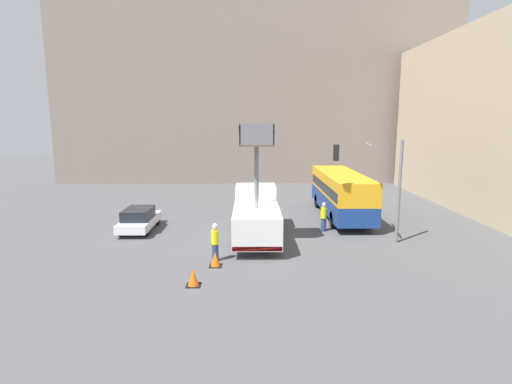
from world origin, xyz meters
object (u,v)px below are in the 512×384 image
object	(u,v)px
road_worker_directing	(324,217)
traffic_cone_mid_road	(193,278)
parked_car_curbside	(139,219)
traffic_cone_near_truck	(215,260)
road_worker_near_truck	(215,242)
city_bus	(341,191)
traffic_light_pole	(376,173)
utility_truck	(256,213)

from	to	relation	value
road_worker_directing	traffic_cone_mid_road	distance (m)	10.84
road_worker_directing	parked_car_curbside	distance (m)	11.50
road_worker_directing	traffic_cone_near_truck	bearing A→B (deg)	127.15
road_worker_near_truck	city_bus	bearing A→B (deg)	-125.92
road_worker_directing	parked_car_curbside	world-z (taller)	road_worker_directing
traffic_light_pole	road_worker_near_truck	distance (m)	9.69
road_worker_near_truck	traffic_light_pole	bearing A→B (deg)	-154.29
traffic_light_pole	road_worker_near_truck	bearing A→B (deg)	-159.93
utility_truck	parked_car_curbside	bearing A→B (deg)	166.70
traffic_cone_near_truck	parked_car_curbside	world-z (taller)	parked_car_curbside
road_worker_directing	parked_car_curbside	size ratio (longest dim) A/B	0.42
traffic_light_pole	city_bus	bearing A→B (deg)	94.75
traffic_cone_near_truck	traffic_cone_mid_road	world-z (taller)	traffic_cone_mid_road
city_bus	road_worker_near_truck	bearing A→B (deg)	138.31
road_worker_near_truck	traffic_cone_mid_road	distance (m)	3.12
road_worker_near_truck	road_worker_directing	xyz separation A→B (m)	(6.25, 5.34, -0.04)
city_bus	road_worker_directing	bearing A→B (deg)	153.61
utility_truck	traffic_cone_near_truck	distance (m)	5.20
traffic_cone_near_truck	traffic_cone_mid_road	size ratio (longest dim) A/B	0.98
traffic_light_pole	parked_car_curbside	distance (m)	14.49
traffic_cone_mid_road	utility_truck	bearing A→B (deg)	68.65
city_bus	road_worker_directing	world-z (taller)	city_bus
city_bus	parked_car_curbside	distance (m)	13.91
utility_truck	traffic_cone_near_truck	xyz separation A→B (m)	(-1.98, -4.67, -1.17)
traffic_light_pole	traffic_cone_near_truck	bearing A→B (deg)	-155.55
road_worker_near_truck	parked_car_curbside	size ratio (longest dim) A/B	0.43
city_bus	road_worker_near_truck	xyz separation A→B (m)	(-8.16, -9.21, -0.90)
traffic_cone_mid_road	city_bus	bearing A→B (deg)	54.14
traffic_light_pole	parked_car_curbside	xyz separation A→B (m)	(-13.91, 2.48, -3.20)
traffic_cone_mid_road	traffic_cone_near_truck	bearing A→B (deg)	72.22
road_worker_near_truck	traffic_cone_near_truck	bearing A→B (deg)	100.72
utility_truck	parked_car_curbside	distance (m)	7.53
utility_truck	parked_car_curbside	size ratio (longest dim) A/B	1.73
utility_truck	road_worker_near_truck	distance (m)	4.46
traffic_cone_near_truck	utility_truck	bearing A→B (deg)	66.99
road_worker_near_truck	traffic_cone_near_truck	world-z (taller)	road_worker_near_truck
traffic_cone_near_truck	parked_car_curbside	distance (m)	8.32
city_bus	traffic_light_pole	bearing A→B (deg)	-175.38
road_worker_near_truck	traffic_cone_near_truck	distance (m)	0.98
road_worker_directing	parked_car_curbside	xyz separation A→B (m)	(-11.50, 0.31, -0.18)
traffic_cone_mid_road	parked_car_curbside	size ratio (longest dim) A/B	0.16
utility_truck	traffic_cone_near_truck	size ratio (longest dim) A/B	11.08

